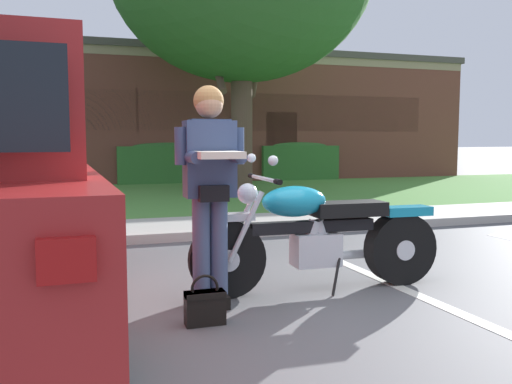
{
  "coord_description": "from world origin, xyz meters",
  "views": [
    {
      "loc": [
        -1.45,
        -3.61,
        1.3
      ],
      "look_at": [
        0.04,
        0.83,
        0.85
      ],
      "focal_mm": 38.57,
      "sensor_mm": 36.0,
      "label": 1
    }
  ],
  "objects_px": {
    "rider_person": "(210,178)",
    "hedge_left": "(19,164)",
    "hedge_center_left": "(169,162)",
    "brick_building": "(121,120)",
    "motorcycle": "(327,235)",
    "handbag": "(205,305)",
    "hedge_center_right": "(296,160)"
  },
  "relations": [
    {
      "from": "motorcycle",
      "to": "rider_person",
      "type": "height_order",
      "value": "rider_person"
    },
    {
      "from": "hedge_center_left",
      "to": "brick_building",
      "type": "relative_size",
      "value": 0.14
    },
    {
      "from": "motorcycle",
      "to": "hedge_center_left",
      "type": "xyz_separation_m",
      "value": [
        0.58,
        11.55,
        0.17
      ]
    },
    {
      "from": "hedge_left",
      "to": "hedge_center_right",
      "type": "xyz_separation_m",
      "value": [
        7.94,
        0.0,
        0.0
      ]
    },
    {
      "from": "motorcycle",
      "to": "hedge_center_right",
      "type": "bearing_deg",
      "value": 68.51
    },
    {
      "from": "hedge_center_left",
      "to": "hedge_center_right",
      "type": "xyz_separation_m",
      "value": [
        3.97,
        0.0,
        0.0
      ]
    },
    {
      "from": "handbag",
      "to": "rider_person",
      "type": "bearing_deg",
      "value": 69.88
    },
    {
      "from": "motorcycle",
      "to": "rider_person",
      "type": "relative_size",
      "value": 1.32
    },
    {
      "from": "rider_person",
      "to": "handbag",
      "type": "height_order",
      "value": "rider_person"
    },
    {
      "from": "rider_person",
      "to": "hedge_left",
      "type": "xyz_separation_m",
      "value": [
        -2.32,
        11.74,
        -0.36
      ]
    },
    {
      "from": "rider_person",
      "to": "brick_building",
      "type": "relative_size",
      "value": 0.08
    },
    {
      "from": "hedge_left",
      "to": "hedge_center_left",
      "type": "distance_m",
      "value": 3.97
    },
    {
      "from": "hedge_center_left",
      "to": "brick_building",
      "type": "height_order",
      "value": "brick_building"
    },
    {
      "from": "rider_person",
      "to": "hedge_center_left",
      "type": "distance_m",
      "value": 11.86
    },
    {
      "from": "rider_person",
      "to": "hedge_center_left",
      "type": "height_order",
      "value": "rider_person"
    },
    {
      "from": "rider_person",
      "to": "motorcycle",
      "type": "bearing_deg",
      "value": 9.64
    },
    {
      "from": "hedge_left",
      "to": "rider_person",
      "type": "bearing_deg",
      "value": -78.83
    },
    {
      "from": "handbag",
      "to": "hedge_center_left",
      "type": "relative_size",
      "value": 0.12
    },
    {
      "from": "hedge_left",
      "to": "hedge_center_right",
      "type": "relative_size",
      "value": 1.05
    },
    {
      "from": "hedge_center_left",
      "to": "brick_building",
      "type": "distance_m",
      "value": 5.4
    },
    {
      "from": "motorcycle",
      "to": "handbag",
      "type": "distance_m",
      "value": 1.38
    },
    {
      "from": "motorcycle",
      "to": "handbag",
      "type": "height_order",
      "value": "motorcycle"
    },
    {
      "from": "handbag",
      "to": "hedge_center_right",
      "type": "bearing_deg",
      "value": 64.55
    },
    {
      "from": "hedge_left",
      "to": "hedge_center_right",
      "type": "bearing_deg",
      "value": 0.0
    },
    {
      "from": "handbag",
      "to": "hedge_center_right",
      "type": "distance_m",
      "value": 13.42
    },
    {
      "from": "hedge_center_right",
      "to": "brick_building",
      "type": "bearing_deg",
      "value": 133.41
    },
    {
      "from": "motorcycle",
      "to": "hedge_center_right",
      "type": "relative_size",
      "value": 0.9
    },
    {
      "from": "motorcycle",
      "to": "brick_building",
      "type": "distance_m",
      "value": 16.77
    },
    {
      "from": "brick_building",
      "to": "motorcycle",
      "type": "bearing_deg",
      "value": -88.89
    },
    {
      "from": "motorcycle",
      "to": "rider_person",
      "type": "bearing_deg",
      "value": -170.36
    },
    {
      "from": "brick_building",
      "to": "hedge_left",
      "type": "bearing_deg",
      "value": -120.83
    },
    {
      "from": "handbag",
      "to": "hedge_center_right",
      "type": "relative_size",
      "value": 0.15
    }
  ]
}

